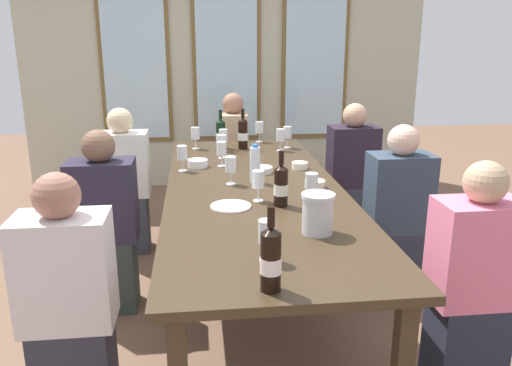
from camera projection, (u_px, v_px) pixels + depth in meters
The scene contains 33 objects.
ground_plane at pixel (255, 298), 3.30m from camera, with size 12.00×12.00×0.00m, color brown.
back_wall_with_windows at pixel (226, 51), 5.44m from camera, with size 4.25×0.10×2.90m.
dining_table at pixel (255, 197), 3.11m from camera, with size 1.05×2.80×0.74m.
white_plate_0 at pixel (231, 206), 2.74m from camera, with size 0.22×0.22×0.01m, color white.
metal_pitcher at pixel (318, 213), 2.36m from camera, with size 0.16×0.16×0.19m.
wine_bottle_0 at pixel (243, 133), 4.09m from camera, with size 0.08×0.08×0.32m.
wine_bottle_1 at pixel (281, 185), 2.74m from camera, with size 0.08×0.08×0.30m.
wine_bottle_2 at pixel (271, 259), 1.83m from camera, with size 0.08×0.08×0.32m.
wine_bottle_3 at pixel (221, 134), 4.12m from camera, with size 0.08×0.08×0.31m.
tasting_bowl_0 at pixel (315, 184), 3.09m from camera, with size 0.12×0.12×0.04m, color white.
tasting_bowl_1 at pixel (262, 170), 3.41m from camera, with size 0.14×0.14×0.04m, color white.
tasting_bowl_2 at pixel (300, 165), 3.51m from camera, with size 0.11×0.11×0.05m, color white.
tasting_bowl_3 at pixel (198, 163), 3.56m from camera, with size 0.14×0.14×0.05m, color white.
water_bottle at pixel (255, 164), 3.17m from camera, with size 0.06×0.06×0.24m.
wine_glass_0 at pixel (222, 143), 3.78m from camera, with size 0.07×0.07×0.17m.
wine_glass_1 at pixel (267, 234), 2.07m from camera, with size 0.07×0.07×0.17m.
wine_glass_2 at pixel (258, 180), 2.81m from camera, with size 0.07×0.07×0.17m.
wine_glass_3 at pixel (287, 134), 4.13m from camera, with size 0.07×0.07×0.17m.
wine_glass_4 at pixel (281, 136), 4.02m from camera, with size 0.07×0.07×0.17m.
wine_glass_5 at pixel (223, 136), 4.01m from camera, with size 0.07×0.07×0.17m.
wine_glass_6 at pixel (182, 154), 3.43m from camera, with size 0.07×0.07×0.17m.
wine_glass_7 at pixel (221, 150), 3.55m from camera, with size 0.07×0.07×0.17m.
wine_glass_8 at pixel (230, 165), 3.12m from camera, with size 0.07×0.07×0.17m.
wine_glass_9 at pixel (195, 134), 4.09m from camera, with size 0.07×0.07×0.17m.
wine_glass_10 at pixel (259, 128), 4.35m from camera, with size 0.07×0.07×0.17m.
wine_glass_11 at pixel (312, 184), 2.76m from camera, with size 0.07×0.07×0.17m.
seated_person_0 at pixel (125, 185), 3.90m from camera, with size 0.38×0.24×1.11m.
seated_person_1 at pixel (352, 176), 4.14m from camera, with size 0.38×0.24×1.11m.
seated_person_2 at pixel (69, 307), 2.16m from camera, with size 0.38×0.24×1.11m.
seated_person_3 at pixel (472, 286), 2.34m from camera, with size 0.38×0.24×1.11m.
seated_person_4 at pixel (105, 227), 3.06m from camera, with size 0.38×0.24×1.11m.
seated_person_5 at pixel (397, 217), 3.21m from camera, with size 0.38×0.24×1.11m.
seated_person_6 at pixel (234, 156), 4.82m from camera, with size 0.24×0.38×1.11m.
Camera 1 is at (-0.33, -2.94, 1.63)m, focal length 36.19 mm.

